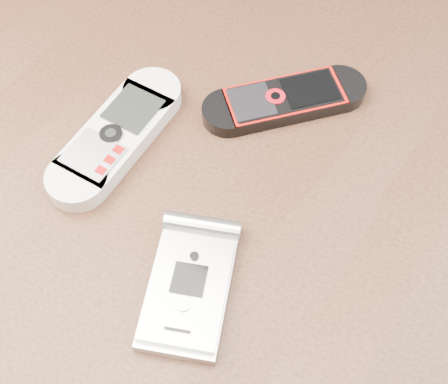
{
  "coord_description": "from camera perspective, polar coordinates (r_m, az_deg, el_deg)",
  "views": [
    {
      "loc": [
        0.14,
        -0.22,
        1.17
      ],
      "look_at": [
        0.01,
        0.0,
        0.76
      ],
      "focal_mm": 50.0,
      "sensor_mm": 36.0,
      "label": 1
    }
  ],
  "objects": [
    {
      "name": "table",
      "position": [
        0.59,
        -0.41,
        -5.76
      ],
      "size": [
        1.2,
        0.8,
        0.75
      ],
      "color": "black",
      "rests_on": "ground"
    },
    {
      "name": "nokia_white",
      "position": [
        0.53,
        -9.8,
        5.15
      ],
      "size": [
        0.05,
        0.16,
        0.02
      ],
      "primitive_type": "cube",
      "rotation": [
        0.0,
        0.0,
        0.02
      ],
      "color": "white",
      "rests_on": "table"
    },
    {
      "name": "nokia_black_red",
      "position": [
        0.55,
        5.58,
        8.38
      ],
      "size": [
        0.13,
        0.14,
        0.01
      ],
      "primitive_type": "cube",
      "rotation": [
        0.0,
        0.0,
        -0.74
      ],
      "color": "black",
      "rests_on": "table"
    },
    {
      "name": "motorola_razr",
      "position": [
        0.45,
        -3.26,
        -8.68
      ],
      "size": [
        0.1,
        0.13,
        0.02
      ],
      "primitive_type": "cube",
      "rotation": [
        0.0,
        0.0,
        0.38
      ],
      "color": "silver",
      "rests_on": "table"
    }
  ]
}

